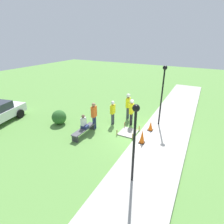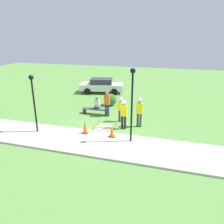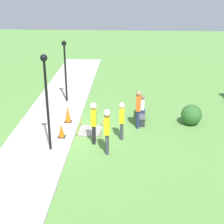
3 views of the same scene
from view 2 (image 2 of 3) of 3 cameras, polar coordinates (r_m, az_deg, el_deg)
ground_plane at (r=13.38m, az=-2.00°, el=-5.50°), size 60.00×60.00×0.00m
sidewalk at (r=12.13m, az=-4.20°, el=-8.04°), size 28.00×2.92×0.10m
wet_concrete_patch at (r=13.99m, az=-1.86°, el=-4.19°), size 1.22×1.11×0.38m
traffic_cone_near_patch at (r=13.06m, az=-7.02°, el=-3.86°), size 0.34×0.34×0.82m
traffic_cone_far_patch at (r=12.57m, az=0.02°, el=-5.14°), size 0.34×0.34×0.63m
park_bench at (r=16.46m, az=-4.39°, el=0.48°), size 1.96×0.44×0.44m
person_seated_on_bench at (r=16.31m, az=-3.96°, el=2.06°), size 0.36×0.44×0.89m
worker_supervisor at (r=14.80m, az=2.33°, el=1.24°), size 0.40×0.25×1.73m
worker_assistant at (r=13.97m, az=7.21°, el=0.69°), size 0.40×0.28×1.95m
worker_trainee at (r=13.56m, az=3.10°, el=0.02°), size 0.40×0.27×1.88m
bystander_in_orange_shirt at (r=15.79m, az=-1.31°, el=2.56°), size 0.40×0.24×1.86m
lamppost_near at (r=11.30m, az=5.28°, el=4.38°), size 0.28×0.28×4.01m
lamppost_far at (r=13.41m, az=-19.91°, el=4.25°), size 0.28×0.28×3.44m
parked_car_white at (r=22.75m, az=-2.73°, el=6.96°), size 4.65×2.75×1.48m
shrub_rounded_near at (r=18.49m, az=-0.39°, el=3.25°), size 1.01×1.01×1.01m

